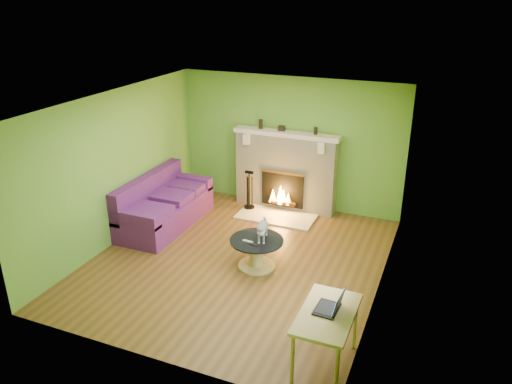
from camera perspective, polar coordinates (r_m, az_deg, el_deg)
floor at (r=8.22m, az=-2.09°, el=-7.83°), size 5.00×5.00×0.00m
ceiling at (r=7.27m, az=-2.38°, el=10.17°), size 5.00×5.00×0.00m
wall_back at (r=9.85m, az=3.85°, el=5.61°), size 5.00×0.00×5.00m
wall_front at (r=5.70m, az=-12.80°, el=-8.06°), size 5.00×0.00×5.00m
wall_left at (r=8.78m, az=-15.73°, el=2.67°), size 0.00×5.00×5.00m
wall_right at (r=7.08m, az=14.59°, el=-1.99°), size 0.00×5.00×5.00m
window_frame at (r=6.17m, az=13.43°, el=-3.07°), size 0.00×1.20×1.20m
window_pane at (r=6.17m, az=13.36°, el=-3.06°), size 0.00×1.06×1.06m
fireplace at (r=9.85m, az=3.42°, el=2.38°), size 2.10×0.46×1.58m
hearth at (r=9.69m, az=2.31°, el=-2.79°), size 1.50×0.75×0.03m
mantel at (r=9.60m, az=3.48°, el=6.65°), size 2.10×0.28×0.08m
sofa at (r=9.43m, az=-10.65°, el=-1.61°), size 0.94×2.09×0.94m
coffee_table at (r=7.92m, az=0.08°, el=-6.77°), size 0.85×0.85×0.48m
desk at (r=5.85m, az=8.11°, el=-14.21°), size 0.60×1.03×0.76m
cat at (r=7.76m, az=0.77°, el=-4.24°), size 0.33×0.61×0.36m
remote_silver at (r=7.76m, az=-0.94°, el=-5.66°), size 0.17×0.06×0.02m
remote_black at (r=7.67m, az=-0.30°, el=-6.02°), size 0.17×0.07×0.02m
laptop at (r=5.77m, az=8.16°, el=-12.14°), size 0.31×0.35×0.25m
fire_tools at (r=9.87m, az=-0.78°, el=0.29°), size 0.21×0.21×0.79m
mantel_vase_left at (r=9.77m, az=0.54°, el=7.77°), size 0.08×0.08×0.18m
mantel_vase_right at (r=9.43m, az=6.83°, el=6.95°), size 0.07×0.07×0.14m
mantel_box at (r=9.63m, az=2.94°, el=7.29°), size 0.12×0.08×0.10m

